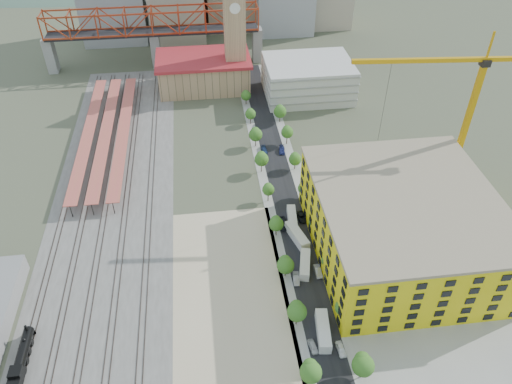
{
  "coord_description": "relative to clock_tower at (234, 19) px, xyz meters",
  "views": [
    {
      "loc": [
        -7.69,
        -109.1,
        97.09
      ],
      "look_at": [
        5.87,
        -2.5,
        10.0
      ],
      "focal_mm": 35.0,
      "sensor_mm": 36.0,
      "label": 1
    }
  ],
  "objects": [
    {
      "name": "dirt_lot",
      "position": [
        -12.0,
        -111.49,
        -28.67
      ],
      "size": [
        28.0,
        67.0,
        0.06
      ],
      "primitive_type": "cube",
      "color": "tan",
      "rests_on": "ground"
    },
    {
      "name": "sidewalk_east",
      "position": [
        13.5,
        -64.99,
        -28.68
      ],
      "size": [
        3.0,
        170.0,
        0.04
      ],
      "primitive_type": "cube",
      "color": "gray",
      "rests_on": "ground"
    },
    {
      "name": "car_7",
      "position": [
        11.0,
        -49.59,
        -28.01
      ],
      "size": [
        2.62,
        4.99,
        1.38
      ],
      "primitive_type": "imported",
      "rotation": [
        0.0,
        0.0,
        -0.15
      ],
      "color": "navy",
      "rests_on": "ground"
    },
    {
      "name": "ballast_strip",
      "position": [
        -44.0,
        -62.49,
        -28.67
      ],
      "size": [
        36.0,
        165.0,
        0.06
      ],
      "primitive_type": "cube",
      "color": "#605E59",
      "rests_on": "ground"
    },
    {
      "name": "construction_pad",
      "position": [
        37.0,
        -99.99,
        -28.67
      ],
      "size": [
        50.0,
        90.0,
        0.06
      ],
      "primitive_type": "cube",
      "color": "gray",
      "rests_on": "ground"
    },
    {
      "name": "platform_canopies",
      "position": [
        -49.0,
        -34.99,
        -24.7
      ],
      "size": [
        16.0,
        80.0,
        4.12
      ],
      "color": "#BC4849",
      "rests_on": "ground"
    },
    {
      "name": "street_trees",
      "position": [
        8.0,
        -74.99,
        -28.7
      ],
      "size": [
        15.4,
        124.4,
        8.0
      ],
      "color": "#2B671F",
      "rests_on": "ground"
    },
    {
      "name": "site_trailer_b",
      "position": [
        8.0,
        -103.04,
        -27.41
      ],
      "size": [
        4.59,
        9.73,
        2.58
      ],
      "primitive_type": "cube",
      "rotation": [
        0.0,
        0.0,
        -0.23
      ],
      "color": "silver",
      "rests_on": "ground"
    },
    {
      "name": "ground",
      "position": [
        -8.0,
        -79.99,
        -28.7
      ],
      "size": [
        400.0,
        400.0,
        0.0
      ],
      "primitive_type": "plane",
      "color": "#474C38",
      "rests_on": "ground"
    },
    {
      "name": "site_trailer_d",
      "position": [
        8.0,
        -84.84,
        -27.45
      ],
      "size": [
        3.28,
        9.27,
        2.48
      ],
      "primitive_type": "cube",
      "rotation": [
        0.0,
        0.0,
        -0.1
      ],
      "color": "silver",
      "rests_on": "ground"
    },
    {
      "name": "site_trailer_c",
      "position": [
        8.0,
        -92.3,
        -27.3
      ],
      "size": [
        5.4,
        10.58,
        2.8
      ],
      "primitive_type": "cube",
      "rotation": [
        0.0,
        0.0,
        0.28
      ],
      "color": "silver",
      "rests_on": "ground"
    },
    {
      "name": "station_hall",
      "position": [
        -13.0,
        2.01,
        -22.03
      ],
      "size": [
        38.0,
        24.0,
        13.1
      ],
      "color": "tan",
      "rests_on": "ground"
    },
    {
      "name": "street_asphalt",
      "position": [
        8.0,
        -64.99,
        -28.67
      ],
      "size": [
        12.0,
        170.0,
        0.06
      ],
      "primitive_type": "cube",
      "color": "black",
      "rests_on": "ground"
    },
    {
      "name": "truss_bridge",
      "position": [
        -33.0,
        25.01,
        -9.83
      ],
      "size": [
        94.0,
        9.6,
        25.6
      ],
      "color": "gray",
      "rests_on": "ground"
    },
    {
      "name": "car_3",
      "position": [
        5.0,
        -48.69,
        -28.04
      ],
      "size": [
        1.99,
        4.6,
        1.32
      ],
      "primitive_type": "imported",
      "rotation": [
        0.0,
        0.0,
        0.03
      ],
      "color": "navy",
      "rests_on": "ground"
    },
    {
      "name": "sidewalk_west",
      "position": [
        2.5,
        -64.99,
        -28.68
      ],
      "size": [
        3.0,
        170.0,
        0.04
      ],
      "primitive_type": "cube",
      "color": "gray",
      "rests_on": "ground"
    },
    {
      "name": "car_2",
      "position": [
        5.0,
        -86.41,
        -27.9
      ],
      "size": [
        2.91,
        5.84,
        1.59
      ],
      "primitive_type": "imported",
      "rotation": [
        0.0,
        0.0,
        0.05
      ],
      "color": "black",
      "rests_on": "ground"
    },
    {
      "name": "construction_building",
      "position": [
        34.0,
        -99.99,
        -19.29
      ],
      "size": [
        44.6,
        50.6,
        18.8
      ],
      "color": "yellow",
      "rests_on": "ground"
    },
    {
      "name": "site_trailer_a",
      "position": [
        8.0,
        -123.58,
        -27.28
      ],
      "size": [
        3.97,
        10.63,
        2.84
      ],
      "primitive_type": "cube",
      "rotation": [
        0.0,
        0.0,
        -0.12
      ],
      "color": "silver",
      "rests_on": "ground"
    },
    {
      "name": "car_1",
      "position": [
        5.0,
        -106.95,
        -27.97
      ],
      "size": [
        2.0,
        4.54,
        1.45
      ],
      "primitive_type": "imported",
      "rotation": [
        0.0,
        0.0,
        -0.11
      ],
      "color": "gray",
      "rests_on": "ground"
    },
    {
      "name": "rail_tracks",
      "position": [
        -45.8,
        -62.49,
        -28.55
      ],
      "size": [
        26.56,
        160.0,
        0.18
      ],
      "color": "#382B23",
      "rests_on": "ground"
    },
    {
      "name": "locomotive",
      "position": [
        -58.0,
        -123.73,
        -26.86
      ],
      "size": [
        2.55,
        19.66,
        4.92
      ],
      "color": "black",
      "rests_on": "ground"
    },
    {
      "name": "parking_garage",
      "position": [
        28.0,
        -9.99,
        -21.7
      ],
      "size": [
        34.0,
        26.0,
        14.0
      ],
      "primitive_type": "cube",
      "color": "silver",
      "rests_on": "ground"
    },
    {
      "name": "clock_tower",
      "position": [
        0.0,
        0.0,
        0.0
      ],
      "size": [
        12.0,
        12.0,
        52.0
      ],
      "color": "tan",
      "rests_on": "ground"
    },
    {
      "name": "tower_crane",
      "position": [
        55.06,
        -76.39,
        2.4
      ],
      "size": [
        47.16,
        5.67,
        50.4
      ],
      "color": "orange",
      "rests_on": "ground"
    },
    {
      "name": "car_0",
      "position": [
        5.0,
        -126.91,
        -28.04
      ],
      "size": [
        2.12,
        4.04,
        1.31
      ],
      "primitive_type": "imported",
      "rotation": [
        0.0,
        0.0,
        0.16
      ],
      "color": "#BBBBBB",
      "rests_on": "ground"
    },
    {
      "name": "distant_hills",
      "position": [
        37.28,
        180.01,
        -108.23
      ],
      "size": [
        647.0,
        264.0,
        227.0
      ],
      "color": "#4C6B59",
      "rests_on": "ground"
    },
    {
      "name": "car_5",
      "position": [
        11.0,
        -105.29,
        -27.95
      ],
      "size": [
        1.69,
        4.59,
        1.5
      ],
      "primitive_type": "imported",
      "rotation": [
        0.0,
        0.0,
        0.02
      ],
      "color": "#99999E",
      "rests_on": "ground"
    },
    {
      "name": "car_6",
      "position": [
        11.0,
        -84.16,
        -28.01
      ],
      "size": [
        3.01,
        5.23,
        1.37
      ],
      "primitive_type": "imported",
      "rotation": [
        0.0,
        0.0,
        0.15
      ],
      "color": "black",
      "rests_on": "ground"
    },
    {
      "name": "car_4",
      "position": [
        11.0,
        -128.32,
        -27.99
      ],
      "size": [
        1.94,
        4.24,
        1.41
      ],
      "primitive_type": "imported",
      "rotation": [
        0.0,
        0.0,
        0.07
      ],
      "color": "white",
      "rests_on": "ground"
    }
  ]
}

